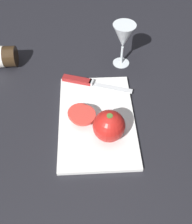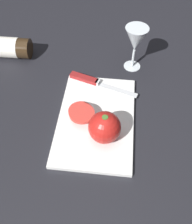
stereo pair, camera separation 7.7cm
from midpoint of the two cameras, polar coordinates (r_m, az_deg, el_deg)
ground_plane at (r=0.86m, az=1.44°, el=2.68°), size 3.00×3.00×0.00m
cutting_board at (r=0.80m, az=2.76°, el=-1.80°), size 0.35×0.23×0.01m
wine_bottle at (r=1.05m, az=-18.03°, el=13.20°), size 0.08×0.33×0.08m
wine_glass at (r=0.92m, az=11.08°, el=14.88°), size 0.08×0.08×0.16m
whole_tomato at (r=0.72m, az=4.95°, el=-3.55°), size 0.09×0.09×0.09m
knife at (r=0.90m, az=1.09°, el=6.82°), size 0.09×0.24×0.01m
tomato_slice_stack_near at (r=0.79m, az=-0.45°, el=-0.24°), size 0.10×0.09×0.03m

